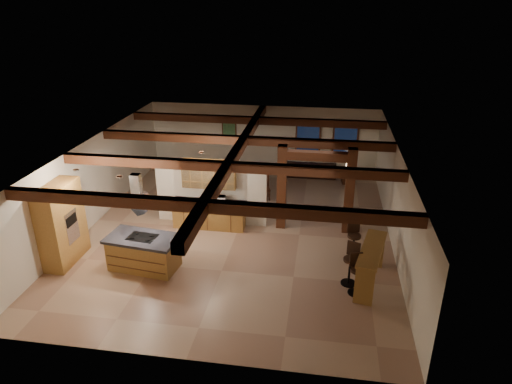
% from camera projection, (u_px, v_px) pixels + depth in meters
% --- Properties ---
extents(ground, '(12.00, 12.00, 0.00)m').
position_uv_depth(ground, '(238.00, 230.00, 15.34)').
color(ground, tan).
rests_on(ground, ground).
extents(room_walls, '(12.00, 12.00, 12.00)m').
position_uv_depth(room_walls, '(237.00, 181.00, 14.64)').
color(room_walls, silver).
rests_on(room_walls, ground).
extents(ceiling_beams, '(10.00, 12.00, 0.28)m').
position_uv_depth(ceiling_beams, '(236.00, 152.00, 14.25)').
color(ceiling_beams, '#432310').
rests_on(ceiling_beams, room_walls).
extents(timber_posts, '(2.50, 0.30, 2.90)m').
position_uv_depth(timber_posts, '(316.00, 180.00, 14.75)').
color(timber_posts, '#432310').
rests_on(timber_posts, ground).
extents(partition_wall, '(3.80, 0.18, 2.20)m').
position_uv_depth(partition_wall, '(211.00, 193.00, 15.50)').
color(partition_wall, silver).
rests_on(partition_wall, ground).
extents(pantry_cabinet, '(0.67, 1.60, 2.40)m').
position_uv_depth(pantry_cabinet, '(62.00, 224.00, 13.16)').
color(pantry_cabinet, '#A97536').
rests_on(pantry_cabinet, ground).
extents(back_counter, '(2.50, 0.66, 0.94)m').
position_uv_depth(back_counter, '(209.00, 214.00, 15.39)').
color(back_counter, '#A97536').
rests_on(back_counter, ground).
extents(upper_display_cabinet, '(1.80, 0.36, 0.95)m').
position_uv_depth(upper_display_cabinet, '(209.00, 174.00, 15.03)').
color(upper_display_cabinet, '#A97536').
rests_on(upper_display_cabinet, partition_wall).
extents(range_hood, '(1.10, 1.10, 1.40)m').
position_uv_depth(range_hood, '(139.00, 212.00, 12.55)').
color(range_hood, silver).
rests_on(range_hood, room_walls).
extents(back_windows, '(2.70, 0.07, 1.70)m').
position_uv_depth(back_windows, '(326.00, 140.00, 19.74)').
color(back_windows, '#432310').
rests_on(back_windows, room_walls).
extents(framed_art, '(0.65, 0.05, 0.85)m').
position_uv_depth(framed_art, '(229.00, 132.00, 20.26)').
color(framed_art, '#432310').
rests_on(framed_art, room_walls).
extents(recessed_cans, '(3.16, 2.46, 0.03)m').
position_uv_depth(recessed_cans, '(135.00, 166.00, 12.80)').
color(recessed_cans, silver).
rests_on(recessed_cans, room_walls).
extents(kitchen_island, '(2.15, 1.33, 1.01)m').
position_uv_depth(kitchen_island, '(144.00, 252.00, 13.06)').
color(kitchen_island, '#A97536').
rests_on(kitchen_island, ground).
extents(dining_table, '(1.74, 0.99, 0.61)m').
position_uv_depth(dining_table, '(246.00, 186.00, 18.08)').
color(dining_table, '#3A1C0E').
rests_on(dining_table, ground).
extents(sofa, '(2.35, 0.98, 0.68)m').
position_uv_depth(sofa, '(309.00, 168.00, 19.90)').
color(sofa, black).
rests_on(sofa, ground).
extents(microwave, '(0.43, 0.32, 0.23)m').
position_uv_depth(microwave, '(219.00, 199.00, 15.11)').
color(microwave, silver).
rests_on(microwave, back_counter).
extents(bar_counter, '(1.00, 2.20, 1.12)m').
position_uv_depth(bar_counter, '(371.00, 260.00, 12.22)').
color(bar_counter, '#A97536').
rests_on(bar_counter, ground).
extents(side_table, '(0.56, 0.56, 0.62)m').
position_uv_depth(side_table, '(348.00, 176.00, 19.12)').
color(side_table, '#432310').
rests_on(side_table, ground).
extents(table_lamp, '(0.27, 0.27, 0.31)m').
position_uv_depth(table_lamp, '(349.00, 164.00, 18.91)').
color(table_lamp, black).
rests_on(table_lamp, side_table).
extents(bar_stool_a, '(0.46, 0.47, 1.22)m').
position_uv_depth(bar_stool_a, '(351.00, 264.00, 12.30)').
color(bar_stool_a, black).
rests_on(bar_stool_a, ground).
extents(bar_stool_b, '(0.41, 0.43, 1.14)m').
position_uv_depth(bar_stool_b, '(356.00, 274.00, 11.91)').
color(bar_stool_b, black).
rests_on(bar_stool_b, ground).
extents(bar_stool_c, '(0.44, 0.46, 1.25)m').
position_uv_depth(bar_stool_c, '(354.00, 240.00, 13.46)').
color(bar_stool_c, black).
rests_on(bar_stool_c, ground).
extents(dining_chairs, '(2.07, 2.07, 1.09)m').
position_uv_depth(dining_chairs, '(246.00, 181.00, 17.98)').
color(dining_chairs, '#432310').
rests_on(dining_chairs, ground).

